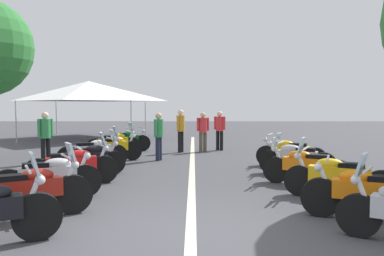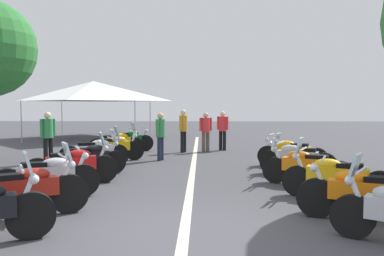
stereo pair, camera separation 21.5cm
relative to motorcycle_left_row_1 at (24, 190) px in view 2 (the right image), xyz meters
name	(u,v)px [view 2 (the right image)]	position (x,y,z in m)	size (l,w,h in m)	color
ground_plane	(184,232)	(-0.63, -2.64, -0.48)	(80.00, 80.00, 0.00)	#424247
lane_centre_stripe	(193,171)	(4.65, -2.64, -0.47)	(23.73, 0.16, 0.01)	beige
motorcycle_left_row_1	(24,190)	(0.00, 0.00, 0.00)	(1.20, 1.93, 1.22)	black
motorcycle_left_row_2	(47,176)	(1.31, 0.14, -0.01)	(1.02, 1.94, 1.01)	black
motorcycle_left_row_3	(73,164)	(2.77, 0.12, 0.00)	(0.96, 2.05, 1.22)	black
motorcycle_left_row_4	(90,158)	(3.99, 0.07, -0.01)	(1.05, 1.86, 1.20)	black
motorcycle_left_row_5	(95,151)	(5.34, 0.29, 0.00)	(0.99, 1.97, 1.22)	black
motorcycle_left_row_6	(113,147)	(6.61, 0.03, -0.01)	(1.06, 1.97, 1.01)	black
motorcycle_left_row_7	(117,143)	(8.02, 0.22, 0.00)	(1.09, 1.89, 1.23)	black
motorcycle_left_row_8	(128,140)	(9.33, 0.04, -0.02)	(0.92, 2.00, 1.01)	black
motorcycle_right_row_1	(363,193)	(-0.05, -5.46, -0.02)	(0.97, 2.00, 1.00)	black
motorcycle_right_row_2	(336,176)	(1.41, -5.53, -0.01)	(1.08, 2.01, 1.20)	black
motorcycle_right_row_3	(305,166)	(2.76, -5.29, -0.01)	(1.07, 1.93, 1.20)	black
motorcycle_right_row_4	(297,158)	(4.06, -5.41, -0.02)	(1.00, 1.91, 1.00)	black
motorcycle_right_row_5	(291,152)	(5.41, -5.57, -0.02)	(1.03, 1.96, 0.99)	black
bystander_0	(160,133)	(6.82, -1.52, 0.46)	(0.50, 0.32, 1.60)	#1E2338
bystander_1	(48,133)	(6.10, 2.01, 0.48)	(0.44, 0.36, 1.65)	black
bystander_2	(223,128)	(9.84, -3.76, 0.46)	(0.33, 0.46, 1.61)	black
bystander_3	(206,129)	(9.29, -3.06, 0.44)	(0.32, 0.50, 1.57)	brown
bystander_4	(183,127)	(9.10, -2.18, 0.51)	(0.48, 0.32, 1.69)	black
event_tent	(93,91)	(15.63, 3.17, 2.17)	(6.25, 6.25, 3.20)	white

